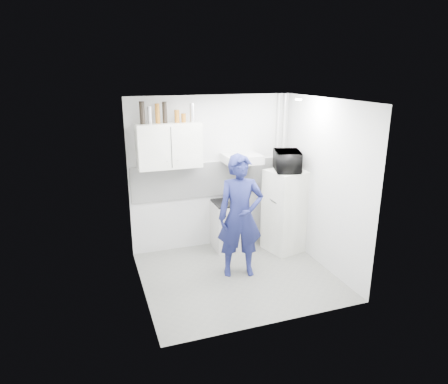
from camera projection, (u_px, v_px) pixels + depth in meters
name	position (u px, v px, depth m)	size (l,w,h in m)	color
floor	(237.00, 276.00, 6.04)	(2.80, 2.80, 0.00)	#63645C
ceiling	(239.00, 100.00, 5.27)	(2.80, 2.80, 0.00)	white
wall_back	(212.00, 173.00, 6.78)	(2.80, 2.80, 0.00)	beige
wall_left	(139.00, 204.00, 5.21)	(2.60, 2.60, 0.00)	beige
wall_right	(324.00, 185.00, 6.09)	(2.60, 2.60, 0.00)	beige
person	(240.00, 216.00, 5.85)	(0.67, 0.44, 1.85)	#181D4F
stove	(228.00, 226.00, 6.88)	(0.51, 0.51, 0.81)	#B9B9B6
fridge	(285.00, 211.00, 6.74)	(0.58, 0.58, 1.40)	white
stove_top	(228.00, 203.00, 6.76)	(0.49, 0.49, 0.03)	black
saucepan	(230.00, 198.00, 6.81)	(0.19, 0.19, 0.10)	silver
microwave	(287.00, 161.00, 6.49)	(0.40, 0.59, 0.33)	black
bottle_a	(142.00, 113.00, 5.96)	(0.08, 0.08, 0.34)	black
bottle_b	(150.00, 115.00, 6.00)	(0.07, 0.07, 0.26)	silver
bottle_c	(157.00, 113.00, 6.03)	(0.07, 0.07, 0.30)	brown
bottle_d	(165.00, 112.00, 6.06)	(0.07, 0.07, 0.32)	black
canister_a	(177.00, 116.00, 6.14)	(0.08, 0.08, 0.20)	brown
canister_b	(184.00, 118.00, 6.18)	(0.07, 0.07, 0.14)	brown
bottle_e	(192.00, 113.00, 6.20)	(0.07, 0.07, 0.29)	silver
upper_cabinet	(169.00, 146.00, 6.23)	(1.00, 0.35, 0.70)	white
range_hood	(242.00, 159.00, 6.62)	(0.60, 0.50, 0.14)	#B9B9B6
backsplash	(212.00, 179.00, 6.80)	(2.74, 0.03, 0.60)	white
pipe_a	(283.00, 168.00, 7.12)	(0.05, 0.05, 2.60)	#B9B9B6
pipe_b	(276.00, 169.00, 7.08)	(0.04, 0.04, 2.60)	#B9B9B6
ceiling_spot_fixture	(299.00, 100.00, 5.78)	(0.10, 0.10, 0.02)	white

